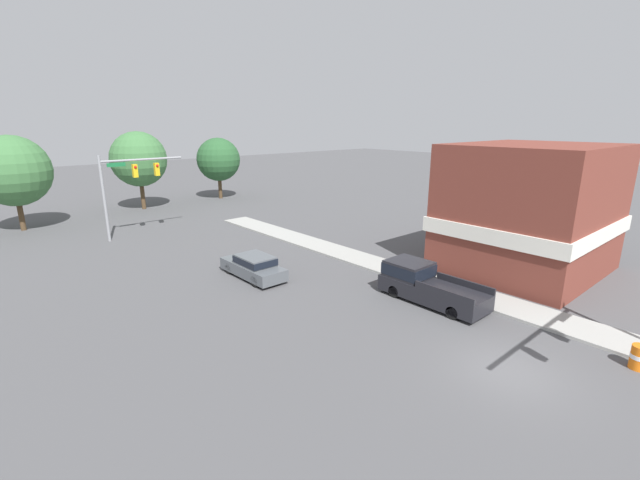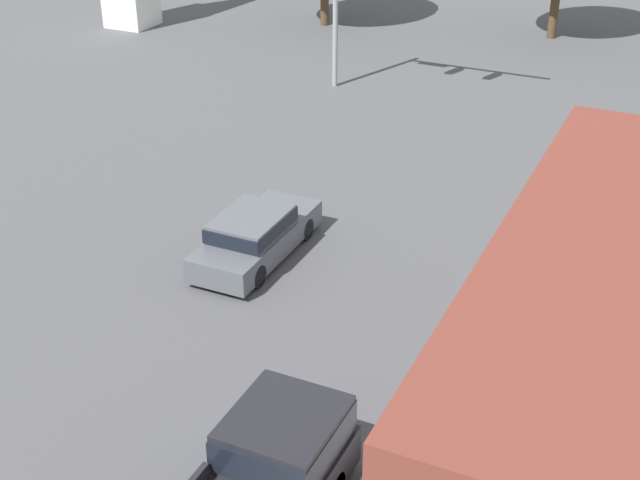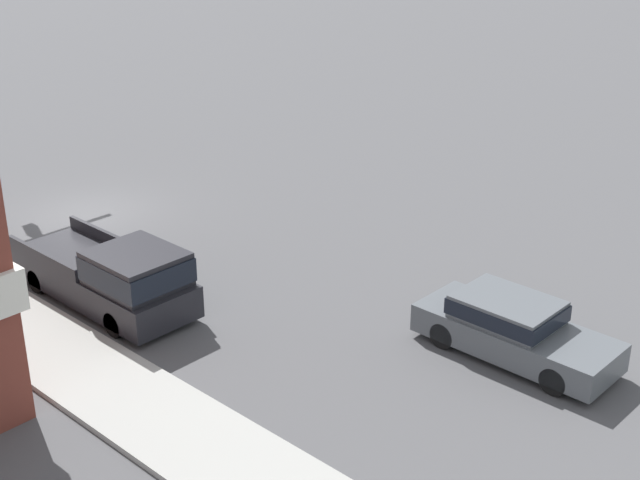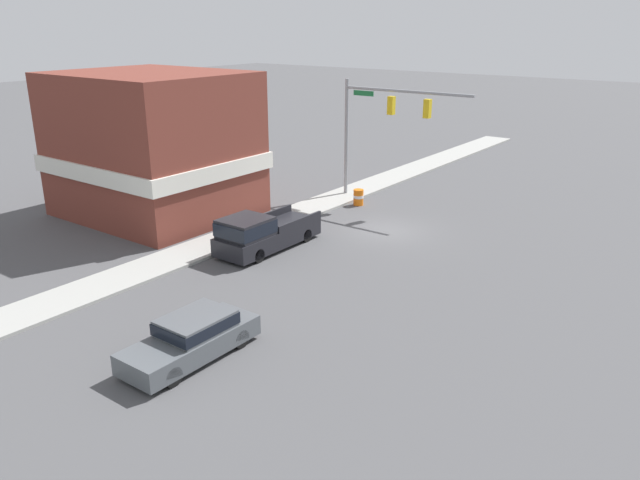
% 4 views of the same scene
% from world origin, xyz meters
% --- Properties ---
extents(ground_plane, '(200.00, 200.00, 0.00)m').
position_xyz_m(ground_plane, '(0.00, 0.00, 0.00)').
color(ground_plane, '#4C4C4F').
extents(sidewalk_curb, '(2.40, 60.00, 0.14)m').
position_xyz_m(sidewalk_curb, '(5.70, 0.00, 0.07)').
color(sidewalk_curb, '#9E9E99').
rests_on(sidewalk_curb, ground).
extents(near_signal_assembly, '(8.34, 0.49, 7.27)m').
position_xyz_m(near_signal_assembly, '(3.28, -4.68, 5.31)').
color(near_signal_assembly, gray).
rests_on(near_signal_assembly, ground).
extents(car_lead, '(1.84, 4.83, 1.44)m').
position_xyz_m(car_lead, '(-1.71, 15.20, 0.75)').
color(car_lead, black).
rests_on(car_lead, ground).
extents(pickup_truck_parked, '(2.07, 5.80, 1.91)m').
position_xyz_m(pickup_truck_parked, '(3.26, 6.32, 0.94)').
color(pickup_truck_parked, black).
rests_on(pickup_truck_parked, ground).
extents(construction_barrel, '(0.62, 0.62, 0.97)m').
position_xyz_m(construction_barrel, '(3.90, -3.21, 0.49)').
color(construction_barrel, orange).
rests_on(construction_barrel, ground).
extents(corner_brick_building, '(10.18, 8.65, 7.96)m').
position_xyz_m(corner_brick_building, '(12.34, 5.04, 3.88)').
color(corner_brick_building, brown).
rests_on(corner_brick_building, ground).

